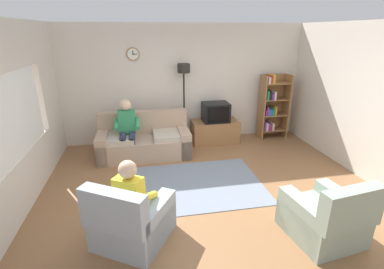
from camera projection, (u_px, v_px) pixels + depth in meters
The scene contains 14 objects.
ground_plane at pixel (212, 193), 4.68m from camera, with size 12.00×12.00×0.00m, color #8C603D.
back_wall_assembly at pixel (185, 84), 6.67m from camera, with size 6.20×0.17×2.70m.
left_wall_assembly at pixel (5, 126), 3.75m from camera, with size 0.12×5.80×2.70m.
right_wall at pixel (380, 106), 4.72m from camera, with size 0.12×5.80×2.70m, color silver.
couch at pixel (144, 142), 6.00m from camera, with size 1.91×0.90×0.90m.
tv_stand at pixel (215, 131), 6.78m from camera, with size 1.10×0.56×0.52m.
tv at pixel (216, 112), 6.59m from camera, with size 0.60×0.49×0.44m.
bookshelf at pixel (272, 106), 6.92m from camera, with size 0.68×0.36×1.57m.
floor_lamp at pixel (184, 82), 6.33m from camera, with size 0.28×0.28×1.85m.
armchair_near_window at pixel (132, 221), 3.53m from camera, with size 1.14×1.17×0.90m.
armchair_near_bookshelf at pixel (325, 218), 3.59m from camera, with size 0.91×0.98×0.90m.
area_rug at pixel (198, 184), 4.94m from camera, with size 2.20×1.70×0.01m, color slate.
person_on_couch at pixel (127, 127), 5.71m from camera, with size 0.51×0.54×1.24m.
person_in_left_armchair at pixel (134, 196), 3.50m from camera, with size 0.61×0.64×1.12m.
Camera 1 is at (-1.09, -3.92, 2.53)m, focal length 26.43 mm.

